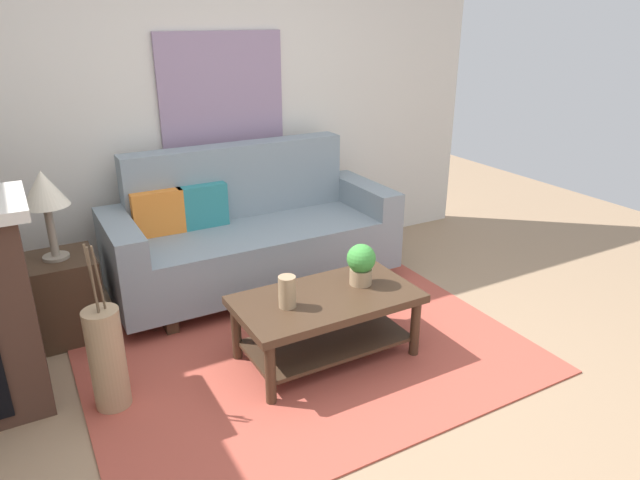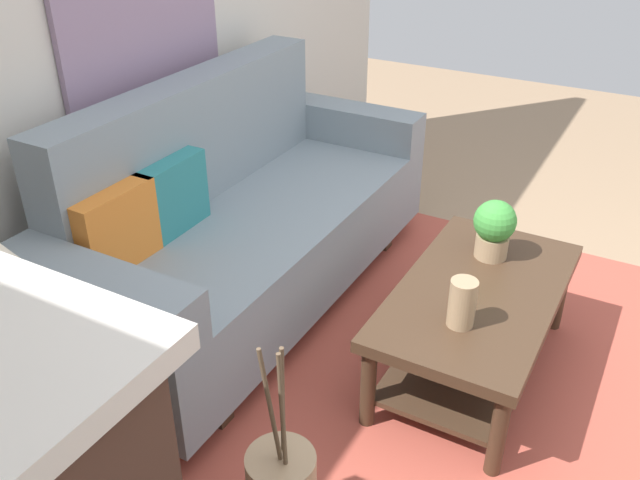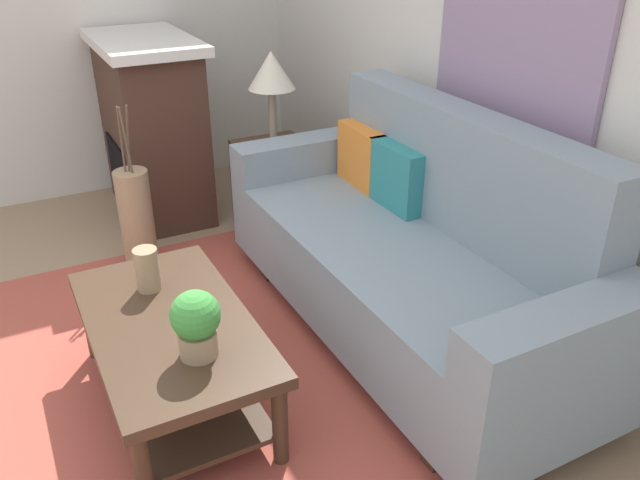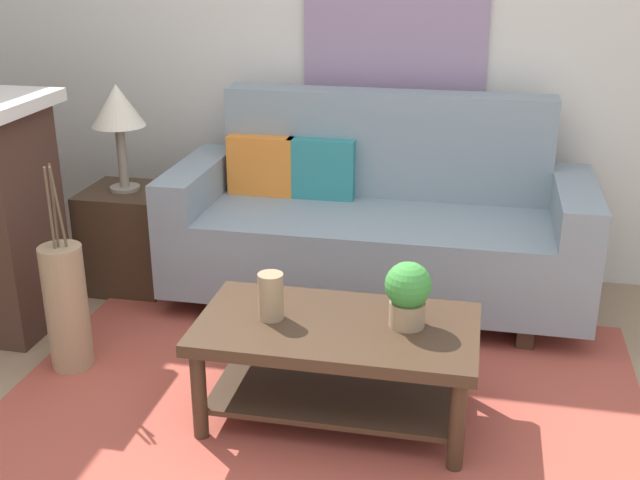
# 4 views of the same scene
# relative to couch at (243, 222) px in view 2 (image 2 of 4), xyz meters

# --- Properties ---
(ground_plane) EXTENTS (8.91, 8.91, 0.00)m
(ground_plane) POSITION_rel_couch_xyz_m (-0.08, -1.58, -0.43)
(ground_plane) COLOR #9E7F60
(wall_back) EXTENTS (4.91, 0.10, 2.70)m
(wall_back) POSITION_rel_couch_xyz_m (-0.08, 0.54, 0.92)
(wall_back) COLOR silver
(wall_back) RESTS_ON ground_plane
(area_rug) EXTENTS (2.66, 1.94, 0.01)m
(area_rug) POSITION_rel_couch_xyz_m (-0.08, -1.08, -0.42)
(area_rug) COLOR #B24C3D
(area_rug) RESTS_ON ground_plane
(couch) EXTENTS (2.14, 0.84, 1.08)m
(couch) POSITION_rel_couch_xyz_m (0.00, 0.00, 0.00)
(couch) COLOR gray
(couch) RESTS_ON ground_plane
(throw_pillow_orange) EXTENTS (0.36, 0.13, 0.32)m
(throw_pillow_orange) POSITION_rel_couch_xyz_m (-0.66, 0.13, 0.25)
(throw_pillow_orange) COLOR orange
(throw_pillow_orange) RESTS_ON couch
(throw_pillow_teal) EXTENTS (0.36, 0.12, 0.32)m
(throw_pillow_teal) POSITION_rel_couch_xyz_m (-0.33, 0.13, 0.25)
(throw_pillow_teal) COLOR teal
(throw_pillow_teal) RESTS_ON couch
(coffee_table) EXTENTS (1.10, 0.60, 0.43)m
(coffee_table) POSITION_rel_couch_xyz_m (-0.00, -1.15, -0.12)
(coffee_table) COLOR #422D1E
(coffee_table) RESTS_ON ground_plane
(tabletop_vase) EXTENTS (0.10, 0.10, 0.19)m
(tabletop_vase) POSITION_rel_couch_xyz_m (-0.27, -1.16, 0.09)
(tabletop_vase) COLOR tan
(tabletop_vase) RESTS_ON coffee_table
(potted_plant_tabletop) EXTENTS (0.18, 0.18, 0.26)m
(potted_plant_tabletop) POSITION_rel_couch_xyz_m (0.26, -1.11, 0.14)
(potted_plant_tabletop) COLOR tan
(potted_plant_tabletop) RESTS_ON coffee_table
(side_table) EXTENTS (0.44, 0.44, 0.56)m
(side_table) POSITION_rel_couch_xyz_m (-1.37, -0.09, -0.15)
(side_table) COLOR #422D1E
(side_table) RESTS_ON ground_plane
(floor_vase_branch_a) EXTENTS (0.03, 0.03, 0.36)m
(floor_vase_branch_a) POSITION_rel_couch_xyz_m (-1.23, -0.99, 0.34)
(floor_vase_branch_a) COLOR brown
(floor_vase_branch_a) RESTS_ON floor_vase
(floor_vase_branch_b) EXTENTS (0.03, 0.05, 0.36)m
(floor_vase_branch_b) POSITION_rel_couch_xyz_m (-1.26, -0.98, 0.34)
(floor_vase_branch_b) COLOR brown
(floor_vase_branch_b) RESTS_ON floor_vase
(floor_vase_branch_c) EXTENTS (0.02, 0.02, 0.36)m
(floor_vase_branch_c) POSITION_rel_couch_xyz_m (-1.26, -1.01, 0.34)
(floor_vase_branch_c) COLOR brown
(floor_vase_branch_c) RESTS_ON floor_vase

